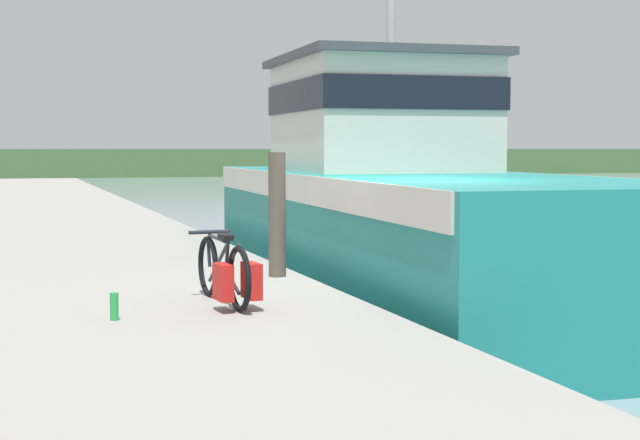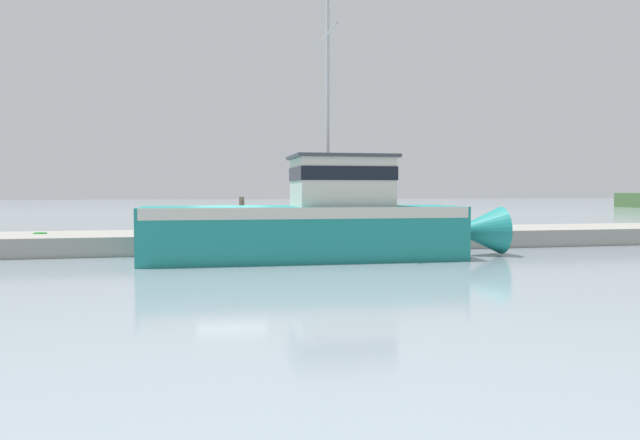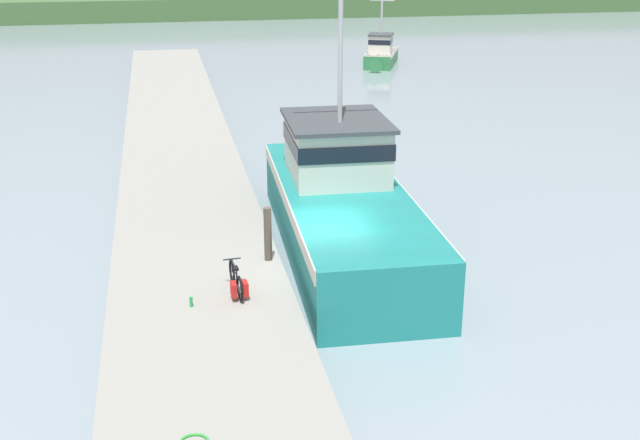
# 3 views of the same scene
# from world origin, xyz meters

# --- Properties ---
(ground_plane) EXTENTS (320.00, 320.00, 0.00)m
(ground_plane) POSITION_xyz_m (0.00, 0.00, 0.00)
(ground_plane) COLOR #84939E
(dock_pier) EXTENTS (4.50, 80.00, 0.75)m
(dock_pier) POSITION_xyz_m (-3.32, 0.00, 0.37)
(dock_pier) COLOR gray
(dock_pier) RESTS_ON ground_plane
(far_shoreline) EXTENTS (180.00, 5.00, 2.15)m
(far_shoreline) POSITION_xyz_m (30.00, 66.47, 1.08)
(far_shoreline) COLOR #426638
(far_shoreline) RESTS_ON ground_plane
(fishing_boat_main) EXTENTS (3.97, 13.48, 9.47)m
(fishing_boat_main) POSITION_xyz_m (1.18, 3.13, 1.42)
(fishing_boat_main) COLOR teal
(fishing_boat_main) RESTS_ON ground_plane
(boat_white_moored) EXTENTS (3.64, 6.10, 5.12)m
(boat_white_moored) POSITION_xyz_m (11.26, 34.80, 0.81)
(boat_white_moored) COLOR #337F47
(boat_white_moored) RESTS_ON ground_plane
(bicycle_touring) EXTENTS (0.51, 1.68, 0.70)m
(bicycle_touring) POSITION_xyz_m (-2.44, -1.39, 1.06)
(bicycle_touring) COLOR black
(bicycle_touring) RESTS_ON dock_pier
(mooring_post) EXTENTS (0.21, 0.21, 1.49)m
(mooring_post) POSITION_xyz_m (-1.40, 0.58, 1.49)
(mooring_post) COLOR #51473D
(mooring_post) RESTS_ON dock_pier
(water_bottle_on_curb) EXTENTS (0.08, 0.08, 0.25)m
(water_bottle_on_curb) POSITION_xyz_m (-3.58, -1.85, 0.87)
(water_bottle_on_curb) COLOR green
(water_bottle_on_curb) RESTS_ON dock_pier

